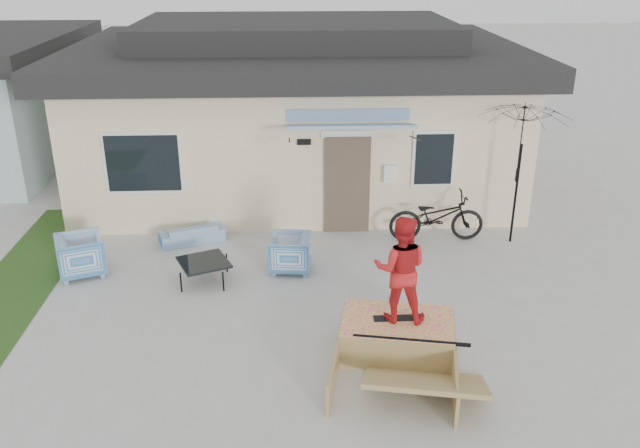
{
  "coord_description": "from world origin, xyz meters",
  "views": [
    {
      "loc": [
        -0.19,
        -8.64,
        5.71
      ],
      "look_at": [
        0.3,
        1.8,
        1.3
      ],
      "focal_mm": 37.15,
      "sensor_mm": 36.0,
      "label": 1
    }
  ],
  "objects_px": {
    "skateboard": "(398,318)",
    "armchair_right": "(290,251)",
    "patio_umbrella": "(520,161)",
    "loveseat": "(192,230)",
    "bicycle": "(437,212)",
    "skate_ramp": "(397,337)",
    "coffee_table": "(204,271)",
    "armchair_left": "(81,253)",
    "skater": "(401,267)"
  },
  "relations": [
    {
      "from": "skater",
      "to": "patio_umbrella",
      "type": "bearing_deg",
      "value": -117.15
    },
    {
      "from": "armchair_right",
      "to": "coffee_table",
      "type": "bearing_deg",
      "value": -69.71
    },
    {
      "from": "armchair_left",
      "to": "coffee_table",
      "type": "bearing_deg",
      "value": -121.47
    },
    {
      "from": "loveseat",
      "to": "skate_ramp",
      "type": "height_order",
      "value": "skate_ramp"
    },
    {
      "from": "coffee_table",
      "to": "patio_umbrella",
      "type": "height_order",
      "value": "patio_umbrella"
    },
    {
      "from": "armchair_right",
      "to": "bicycle",
      "type": "height_order",
      "value": "bicycle"
    },
    {
      "from": "loveseat",
      "to": "bicycle",
      "type": "distance_m",
      "value": 5.09
    },
    {
      "from": "skater",
      "to": "armchair_left",
      "type": "bearing_deg",
      "value": -16.77
    },
    {
      "from": "armchair_left",
      "to": "patio_umbrella",
      "type": "distance_m",
      "value": 8.66
    },
    {
      "from": "coffee_table",
      "to": "skateboard",
      "type": "xyz_separation_m",
      "value": [
        3.18,
        -2.39,
        0.37
      ]
    },
    {
      "from": "skate_ramp",
      "to": "skater",
      "type": "relative_size",
      "value": 1.35
    },
    {
      "from": "patio_umbrella",
      "to": "skater",
      "type": "bearing_deg",
      "value": -127.53
    },
    {
      "from": "patio_umbrella",
      "to": "skateboard",
      "type": "bearing_deg",
      "value": -127.53
    },
    {
      "from": "bicycle",
      "to": "armchair_left",
      "type": "bearing_deg",
      "value": 100.2
    },
    {
      "from": "armchair_right",
      "to": "coffee_table",
      "type": "distance_m",
      "value": 1.63
    },
    {
      "from": "armchair_left",
      "to": "coffee_table",
      "type": "xyz_separation_m",
      "value": [
        2.32,
        -0.43,
        -0.22
      ]
    },
    {
      "from": "loveseat",
      "to": "bicycle",
      "type": "xyz_separation_m",
      "value": [
        5.08,
        -0.13,
        0.37
      ]
    },
    {
      "from": "bicycle",
      "to": "skate_ramp",
      "type": "height_order",
      "value": "bicycle"
    },
    {
      "from": "bicycle",
      "to": "loveseat",
      "type": "bearing_deg",
      "value": 88.65
    },
    {
      "from": "loveseat",
      "to": "skateboard",
      "type": "height_order",
      "value": "skateboard"
    },
    {
      "from": "skateboard",
      "to": "skater",
      "type": "bearing_deg",
      "value": 89.34
    },
    {
      "from": "skate_ramp",
      "to": "patio_umbrella",
      "type": "bearing_deg",
      "value": 63.96
    },
    {
      "from": "loveseat",
      "to": "skate_ramp",
      "type": "relative_size",
      "value": 0.6
    },
    {
      "from": "bicycle",
      "to": "skateboard",
      "type": "bearing_deg",
      "value": 160.59
    },
    {
      "from": "skateboard",
      "to": "armchair_right",
      "type": "bearing_deg",
      "value": 119.24
    },
    {
      "from": "armchair_left",
      "to": "armchair_right",
      "type": "xyz_separation_m",
      "value": [
        3.89,
        -0.02,
        -0.04
      ]
    },
    {
      "from": "armchair_left",
      "to": "patio_umbrella",
      "type": "xyz_separation_m",
      "value": [
        8.49,
        1.08,
        1.32
      ]
    },
    {
      "from": "loveseat",
      "to": "armchair_left",
      "type": "distance_m",
      "value": 2.31
    },
    {
      "from": "armchair_right",
      "to": "bicycle",
      "type": "distance_m",
      "value": 3.3
    },
    {
      "from": "patio_umbrella",
      "to": "loveseat",
      "type": "bearing_deg",
      "value": 177.56
    },
    {
      "from": "armchair_left",
      "to": "bicycle",
      "type": "bearing_deg",
      "value": -100.92
    },
    {
      "from": "armchair_left",
      "to": "armchair_right",
      "type": "distance_m",
      "value": 3.89
    },
    {
      "from": "loveseat",
      "to": "armchair_left",
      "type": "bearing_deg",
      "value": 15.75
    },
    {
      "from": "armchair_right",
      "to": "skateboard",
      "type": "xyz_separation_m",
      "value": [
        1.61,
        -2.8,
        0.19
      ]
    },
    {
      "from": "coffee_table",
      "to": "skateboard",
      "type": "relative_size",
      "value": 1.13
    },
    {
      "from": "bicycle",
      "to": "patio_umbrella",
      "type": "distance_m",
      "value": 1.92
    },
    {
      "from": "skater",
      "to": "coffee_table",
      "type": "bearing_deg",
      "value": -26.58
    },
    {
      "from": "bicycle",
      "to": "skate_ramp",
      "type": "distance_m",
      "value": 4.37
    },
    {
      "from": "loveseat",
      "to": "coffee_table",
      "type": "xyz_separation_m",
      "value": [
        0.46,
        -1.79,
        -0.05
      ]
    },
    {
      "from": "coffee_table",
      "to": "skateboard",
      "type": "height_order",
      "value": "skateboard"
    },
    {
      "from": "armchair_right",
      "to": "bicycle",
      "type": "xyz_separation_m",
      "value": [
        3.05,
        1.26,
        0.24
      ]
    },
    {
      "from": "bicycle",
      "to": "skateboard",
      "type": "distance_m",
      "value": 4.3
    },
    {
      "from": "skate_ramp",
      "to": "skateboard",
      "type": "distance_m",
      "value": 0.3
    },
    {
      "from": "bicycle",
      "to": "skate_ramp",
      "type": "relative_size",
      "value": 0.89
    },
    {
      "from": "skater",
      "to": "skateboard",
      "type": "bearing_deg",
      "value": 100.38
    },
    {
      "from": "skate_ramp",
      "to": "armchair_right",
      "type": "bearing_deg",
      "value": 130.48
    },
    {
      "from": "bicycle",
      "to": "skater",
      "type": "relative_size",
      "value": 1.21
    },
    {
      "from": "coffee_table",
      "to": "patio_umbrella",
      "type": "bearing_deg",
      "value": 13.74
    },
    {
      "from": "loveseat",
      "to": "patio_umbrella",
      "type": "relative_size",
      "value": 0.6
    },
    {
      "from": "skater",
      "to": "armchair_right",
      "type": "bearing_deg",
      "value": -49.71
    }
  ]
}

